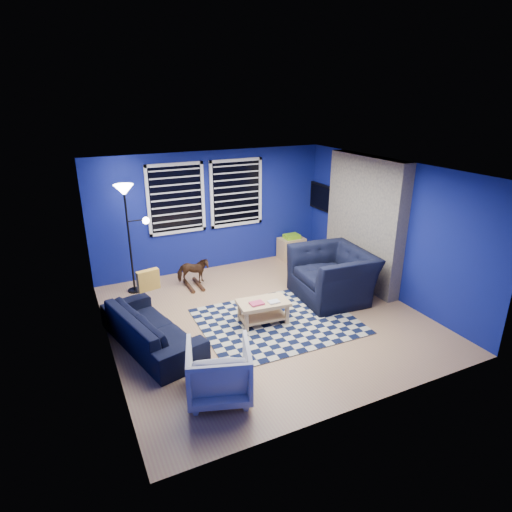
{
  "coord_description": "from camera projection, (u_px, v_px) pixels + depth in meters",
  "views": [
    {
      "loc": [
        -2.9,
        -5.74,
        3.55
      ],
      "look_at": [
        -0.02,
        0.3,
        1.01
      ],
      "focal_mm": 30.0,
      "sensor_mm": 36.0,
      "label": 1
    }
  ],
  "objects": [
    {
      "name": "rocking_horse",
      "position": [
        193.0,
        271.0,
        8.3
      ],
      "size": [
        0.45,
        0.67,
        0.52
      ],
      "primitive_type": "imported",
      "rotation": [
        0.0,
        0.0,
        1.27
      ],
      "color": "#472D16",
      "rests_on": "floor"
    },
    {
      "name": "sofa",
      "position": [
        151.0,
        328.0,
        6.35
      ],
      "size": [
        2.13,
        1.24,
        0.58
      ],
      "primitive_type": "imported",
      "rotation": [
        0.0,
        0.0,
        1.82
      ],
      "color": "black",
      "rests_on": "floor"
    },
    {
      "name": "armchair_bent",
      "position": [
        219.0,
        371.0,
        5.25
      ],
      "size": [
        0.98,
        0.99,
        0.72
      ],
      "primitive_type": "imported",
      "rotation": [
        0.0,
        0.0,
        2.82
      ],
      "color": "gray",
      "rests_on": "floor"
    },
    {
      "name": "armchair_big",
      "position": [
        332.0,
        275.0,
        7.82
      ],
      "size": [
        1.48,
        1.32,
        0.91
      ],
      "primitive_type": "imported",
      "rotation": [
        0.0,
        0.0,
        -1.64
      ],
      "color": "black",
      "rests_on": "floor"
    },
    {
      "name": "tv",
      "position": [
        324.0,
        198.0,
        9.45
      ],
      "size": [
        0.07,
        1.0,
        0.58
      ],
      "color": "black",
      "rests_on": "wall_right"
    },
    {
      "name": "fireplace",
      "position": [
        363.0,
        225.0,
        8.22
      ],
      "size": [
        0.65,
        2.0,
        2.5
      ],
      "color": "gray",
      "rests_on": "floor"
    },
    {
      "name": "floor",
      "position": [
        265.0,
        317.0,
        7.27
      ],
      "size": [
        5.0,
        5.0,
        0.0
      ],
      "primitive_type": "plane",
      "color": "tan",
      "rests_on": "ground"
    },
    {
      "name": "wall_left",
      "position": [
        102.0,
        274.0,
        5.82
      ],
      "size": [
        0.0,
        5.0,
        5.0
      ],
      "primitive_type": "plane",
      "rotation": [
        1.57,
        0.0,
        1.57
      ],
      "color": "navy",
      "rests_on": "floor"
    },
    {
      "name": "cabinet",
      "position": [
        291.0,
        248.0,
        9.81
      ],
      "size": [
        0.57,
        0.38,
        0.57
      ],
      "rotation": [
        0.0,
        0.0,
        -0.0
      ],
      "color": "tan",
      "rests_on": "floor"
    },
    {
      "name": "wall_back",
      "position": [
        212.0,
        212.0,
        8.94
      ],
      "size": [
        5.0,
        0.0,
        5.0
      ],
      "primitive_type": "plane",
      "rotation": [
        1.57,
        0.0,
        0.0
      ],
      "color": "navy",
      "rests_on": "floor"
    },
    {
      "name": "throw_pillow",
      "position": [
        148.0,
        280.0,
        6.85
      ],
      "size": [
        0.37,
        0.17,
        0.34
      ],
      "primitive_type": "cube",
      "rotation": [
        0.0,
        0.0,
        0.19
      ],
      "color": "gold",
      "rests_on": "sofa"
    },
    {
      "name": "window_left",
      "position": [
        176.0,
        199.0,
        8.48
      ],
      "size": [
        1.17,
        0.06,
        1.42
      ],
      "color": "black",
      "rests_on": "wall_back"
    },
    {
      "name": "wall_right",
      "position": [
        387.0,
        228.0,
        7.83
      ],
      "size": [
        0.0,
        5.0,
        5.0
      ],
      "primitive_type": "plane",
      "rotation": [
        1.57,
        0.0,
        -1.57
      ],
      "color": "navy",
      "rests_on": "floor"
    },
    {
      "name": "floor_lamp",
      "position": [
        127.0,
        205.0,
        7.63
      ],
      "size": [
        0.56,
        0.35,
        2.06
      ],
      "color": "black",
      "rests_on": "floor"
    },
    {
      "name": "ceiling",
      "position": [
        266.0,
        169.0,
        6.38
      ],
      "size": [
        5.0,
        5.0,
        0.0
      ],
      "primitive_type": "plane",
      "rotation": [
        3.14,
        0.0,
        0.0
      ],
      "color": "white",
      "rests_on": "wall_back"
    },
    {
      "name": "window_right",
      "position": [
        236.0,
        193.0,
        9.0
      ],
      "size": [
        1.17,
        0.06,
        1.42
      ],
      "color": "black",
      "rests_on": "wall_back"
    },
    {
      "name": "rug",
      "position": [
        277.0,
        321.0,
        7.12
      ],
      "size": [
        2.54,
        2.05,
        0.02
      ],
      "primitive_type": "cube",
      "rotation": [
        0.0,
        0.0,
        -0.02
      ],
      "color": "black",
      "rests_on": "floor"
    },
    {
      "name": "coffee_table",
      "position": [
        263.0,
        307.0,
        6.98
      ],
      "size": [
        0.87,
        0.56,
        0.41
      ],
      "rotation": [
        0.0,
        0.0,
        -0.1
      ],
      "color": "tan",
      "rests_on": "rug"
    }
  ]
}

